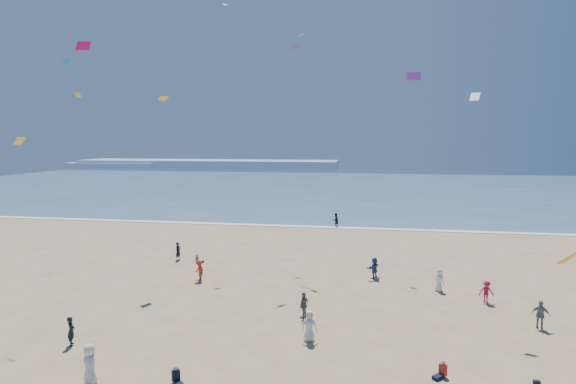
# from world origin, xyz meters

# --- Properties ---
(ocean) EXTENTS (220.00, 100.00, 0.06)m
(ocean) POSITION_xyz_m (0.00, 95.00, 0.03)
(ocean) COLOR #476B84
(ocean) RESTS_ON ground
(surf_line) EXTENTS (220.00, 1.20, 0.08)m
(surf_line) POSITION_xyz_m (0.00, 45.00, 0.04)
(surf_line) COLOR white
(surf_line) RESTS_ON ground
(headland_far) EXTENTS (110.00, 20.00, 3.20)m
(headland_far) POSITION_xyz_m (-60.00, 170.00, 1.60)
(headland_far) COLOR #7A8EA8
(headland_far) RESTS_ON ground
(headland_near) EXTENTS (40.00, 14.00, 2.00)m
(headland_near) POSITION_xyz_m (-100.00, 165.00, 1.00)
(headland_near) COLOR #7A8EA8
(headland_near) RESTS_ON ground
(standing_flyers) EXTENTS (29.25, 44.31, 1.91)m
(standing_flyers) POSITION_xyz_m (4.60, 16.98, 0.85)
(standing_flyers) COLOR black
(standing_flyers) RESTS_ON ground
(seated_group) EXTENTS (19.92, 29.12, 0.84)m
(seated_group) POSITION_xyz_m (1.57, 7.56, 0.42)
(seated_group) COLOR white
(seated_group) RESTS_ON ground
(navy_bag) EXTENTS (0.28, 0.18, 0.34)m
(navy_bag) POSITION_xyz_m (13.48, 8.39, 0.17)
(navy_bag) COLOR black
(navy_bag) RESTS_ON ground
(kites_aloft) EXTENTS (44.05, 43.15, 29.56)m
(kites_aloft) POSITION_xyz_m (7.98, 12.09, 14.60)
(kites_aloft) COLOR #DC5B24
(kites_aloft) RESTS_ON ground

